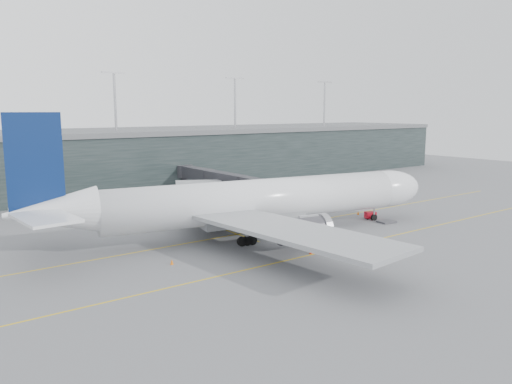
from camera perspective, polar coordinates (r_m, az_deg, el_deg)
ground at (r=83.68m, az=-6.51°, el=-4.78°), size 320.00×320.00×0.00m
taxiline_a at (r=80.34m, az=-5.07°, el=-5.35°), size 160.00×0.25×0.02m
taxiline_b at (r=67.73m, az=2.11°, el=-8.13°), size 160.00×0.25×0.02m
taxiline_lead_main at (r=103.18m, az=-9.69°, el=-2.15°), size 0.25×60.00×0.02m
terminal at (r=135.18m, az=-19.04°, el=3.45°), size 240.00×36.00×29.00m
main_aircraft at (r=81.26m, az=-0.13°, el=-1.07°), size 71.37×66.20×20.09m
jet_bridge at (r=113.07m, az=-3.98°, el=1.54°), size 4.47×44.10×6.69m
gse_cart at (r=96.72m, az=12.93°, el=-2.56°), size 2.36×1.98×1.37m
baggage_dolly at (r=94.39m, az=14.70°, el=-3.29°), size 3.25×2.74×0.30m
uld_a at (r=90.67m, az=-13.29°, el=-3.19°), size 2.57×2.26×1.98m
uld_b at (r=92.84m, az=-11.88°, el=-2.91°), size 2.23×1.92×1.79m
uld_c at (r=93.41m, az=-9.43°, el=-2.68°), size 2.69×2.40×2.04m
cone_nose at (r=100.05m, az=11.60°, el=-2.35°), size 0.48×0.48×0.76m
cone_wing_stbd at (r=72.29m, az=6.28°, el=-6.75°), size 0.47×0.47×0.74m
cone_wing_port at (r=98.73m, az=-4.79°, el=-2.39°), size 0.39×0.39×0.62m
cone_tail at (r=67.99m, az=-9.59°, el=-7.88°), size 0.46×0.46×0.73m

